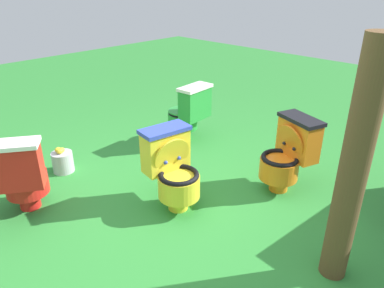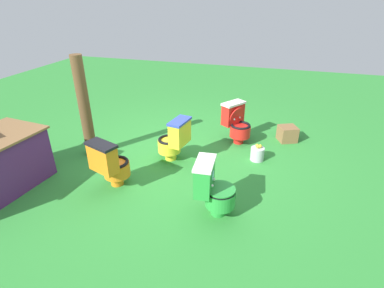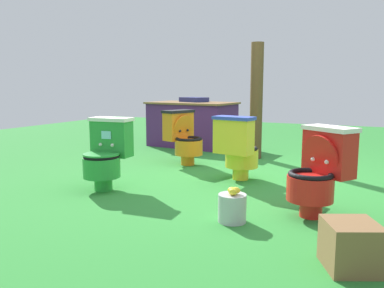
{
  "view_description": "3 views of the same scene",
  "coord_description": "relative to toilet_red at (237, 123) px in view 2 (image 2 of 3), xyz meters",
  "views": [
    {
      "loc": [
        1.73,
        2.06,
        1.93
      ],
      "look_at": [
        -0.72,
        -0.3,
        0.33
      ],
      "focal_mm": 34.02,
      "sensor_mm": 36.0,
      "label": 1
    },
    {
      "loc": [
        -4.18,
        -1.51,
        2.48
      ],
      "look_at": [
        -0.26,
        -0.33,
        0.38
      ],
      "focal_mm": 28.06,
      "sensor_mm": 36.0,
      "label": 2
    },
    {
      "loc": [
        1.19,
        -4.08,
        1.05
      ],
      "look_at": [
        -0.5,
        -0.49,
        0.46
      ],
      "focal_mm": 36.58,
      "sensor_mm": 36.0,
      "label": 3
    }
  ],
  "objects": [
    {
      "name": "ground",
      "position": [
        -0.8,
        0.85,
        -0.37
      ],
      "size": [
        14.0,
        14.0,
        0.0
      ],
      "primitive_type": "plane",
      "color": "#2D8433"
    },
    {
      "name": "toilet_red",
      "position": [
        0.0,
        0.0,
        0.0
      ],
      "size": [
        0.61,
        0.63,
        0.73
      ],
      "rotation": [
        0.0,
        0.0,
        2.54
      ],
      "color": "red",
      "rests_on": "ground"
    },
    {
      "name": "toilet_yellow",
      "position": [
        -0.97,
        0.85,
        0.0
      ],
      "size": [
        0.48,
        0.55,
        0.73
      ],
      "rotation": [
        0.0,
        0.0,
        6.12
      ],
      "color": "yellow",
      "rests_on": "ground"
    },
    {
      "name": "toilet_green",
      "position": [
        -2.08,
        -0.05,
        -0.0
      ],
      "size": [
        0.45,
        0.52,
        0.73
      ],
      "rotation": [
        0.0,
        0.0,
        3.22
      ],
      "color": "green",
      "rests_on": "ground"
    },
    {
      "name": "toilet_orange",
      "position": [
        -1.93,
        1.43,
        0.0
      ],
      "size": [
        0.6,
        0.54,
        0.73
      ],
      "rotation": [
        0.0,
        0.0,
        4.37
      ],
      "color": "orange",
      "rests_on": "ground"
    },
    {
      "name": "wooden_post",
      "position": [
        -1.18,
        2.27,
        0.46
      ],
      "size": [
        0.18,
        0.18,
        1.66
      ],
      "primitive_type": "cylinder",
      "color": "brown",
      "rests_on": "ground"
    },
    {
      "name": "small_crate",
      "position": [
        0.3,
        -0.9,
        -0.23
      ],
      "size": [
        0.39,
        0.4,
        0.28
      ],
      "primitive_type": "cube",
      "rotation": [
        0.0,
        0.0,
        2.0
      ],
      "color": "brown",
      "rests_on": "ground"
    },
    {
      "name": "lemon_bucket",
      "position": [
        -0.58,
        -0.45,
        -0.26
      ],
      "size": [
        0.22,
        0.22,
        0.28
      ],
      "color": "#B7B7BF",
      "rests_on": "ground"
    }
  ]
}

